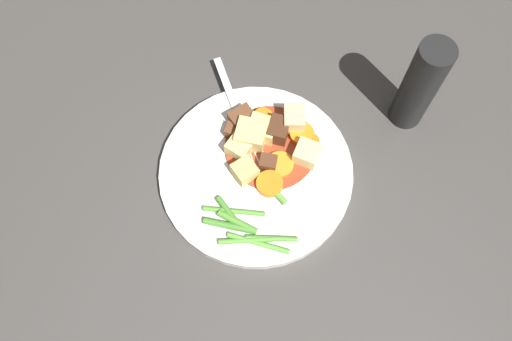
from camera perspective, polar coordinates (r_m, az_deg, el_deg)
ground_plane at (r=0.70m, az=0.00°, el=-0.46°), size 3.00×3.00×0.00m
dinner_plate at (r=0.70m, az=0.00°, el=-0.23°), size 0.25×0.25×0.01m
stew_sauce at (r=0.70m, az=1.60°, el=2.52°), size 0.12×0.12×0.00m
carrot_slice_0 at (r=0.71m, az=5.68°, el=2.99°), size 0.03×0.03×0.01m
carrot_slice_1 at (r=0.69m, az=2.55°, el=0.59°), size 0.05×0.05×0.01m
carrot_slice_2 at (r=0.68m, az=1.46°, el=-1.42°), size 0.04×0.04×0.01m
carrot_slice_3 at (r=0.72m, az=0.75°, el=5.58°), size 0.03×0.03×0.01m
carrot_slice_4 at (r=0.71m, az=4.88°, el=3.84°), size 0.05×0.05×0.01m
potato_chunk_0 at (r=0.70m, az=0.67°, el=4.43°), size 0.03×0.04×0.03m
potato_chunk_1 at (r=0.68m, az=-1.20°, el=-0.05°), size 0.04×0.04×0.02m
potato_chunk_2 at (r=0.70m, az=-0.55°, el=3.81°), size 0.04×0.04×0.03m
potato_chunk_3 at (r=0.69m, az=-1.65°, el=2.61°), size 0.04×0.04×0.02m
potato_chunk_4 at (r=0.71m, az=4.08°, el=5.46°), size 0.04×0.04×0.03m
potato_chunk_5 at (r=0.69m, az=5.43°, el=1.78°), size 0.03×0.03×0.02m
meat_chunk_0 at (r=0.69m, az=1.31°, el=0.83°), size 0.02×0.02×0.02m
meat_chunk_1 at (r=0.70m, az=2.42°, el=4.31°), size 0.03×0.03×0.03m
meat_chunk_2 at (r=0.71m, az=-1.45°, el=5.46°), size 0.04×0.04×0.02m
meat_chunk_3 at (r=0.71m, az=-2.25°, el=4.22°), size 0.02×0.03×0.02m
green_bean_0 at (r=0.67m, az=-2.85°, el=-4.55°), size 0.04×0.05×0.01m
green_bean_1 at (r=0.66m, az=-3.02°, el=-5.85°), size 0.01×0.06×0.01m
green_bean_2 at (r=0.66m, az=-2.25°, el=-5.42°), size 0.02×0.05×0.01m
green_bean_3 at (r=0.66m, az=1.69°, el=-7.24°), size 0.02×0.06×0.01m
green_bean_4 at (r=0.66m, az=0.26°, el=-7.75°), size 0.01×0.08×0.01m
green_bean_5 at (r=0.67m, az=-2.36°, el=-4.35°), size 0.02×0.08×0.01m
green_bean_6 at (r=0.68m, az=1.73°, el=-1.91°), size 0.03×0.05×0.01m
green_bean_7 at (r=0.66m, az=-0.73°, el=-7.43°), size 0.03×0.07×0.01m
fork at (r=0.72m, az=-1.95°, el=6.02°), size 0.15×0.12×0.00m
pepper_mill at (r=0.71m, az=17.04°, el=8.62°), size 0.04×0.04×0.15m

